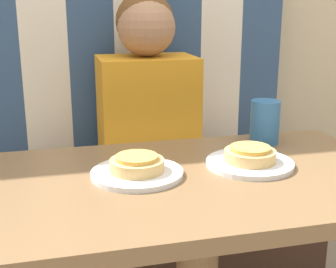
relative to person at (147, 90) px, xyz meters
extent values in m
cube|color=#382319|center=(0.00, 0.00, -0.55)|extent=(1.14, 0.52, 0.49)
cube|color=beige|center=(-0.33, 0.21, 0.05)|extent=(0.16, 0.09, 0.72)
cube|color=navy|center=(-0.16, 0.21, 0.05)|extent=(0.16, 0.09, 0.72)
cube|color=beige|center=(0.00, 0.21, 0.05)|extent=(0.16, 0.09, 0.72)
cube|color=navy|center=(0.16, 0.21, 0.05)|extent=(0.16, 0.09, 0.72)
cube|color=beige|center=(0.33, 0.21, 0.05)|extent=(0.16, 0.09, 0.72)
cube|color=navy|center=(0.49, 0.21, 0.05)|extent=(0.16, 0.09, 0.72)
cube|color=brown|center=(0.00, -0.58, -0.11)|extent=(0.94, 0.57, 0.03)
cube|color=orange|center=(0.00, 0.00, -0.10)|extent=(0.32, 0.22, 0.42)
sphere|color=#9E7051|center=(0.00, 0.00, 0.21)|extent=(0.19, 0.19, 0.19)
sphere|color=brown|center=(0.00, 0.02, 0.22)|extent=(0.19, 0.19, 0.19)
cylinder|color=white|center=(-0.14, -0.55, -0.09)|extent=(0.21, 0.21, 0.01)
cylinder|color=white|center=(0.14, -0.55, -0.09)|extent=(0.21, 0.21, 0.01)
cylinder|color=tan|center=(-0.14, -0.55, -0.07)|extent=(0.12, 0.12, 0.03)
cylinder|color=gold|center=(-0.14, -0.55, -0.05)|extent=(0.10, 0.10, 0.01)
cylinder|color=tan|center=(0.14, -0.55, -0.07)|extent=(0.12, 0.12, 0.03)
cylinder|color=gold|center=(0.14, -0.55, -0.05)|extent=(0.10, 0.10, 0.01)
cylinder|color=#2D669E|center=(0.25, -0.38, -0.03)|extent=(0.08, 0.08, 0.12)
camera|label=1|loc=(-0.31, -1.52, 0.29)|focal=50.00mm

